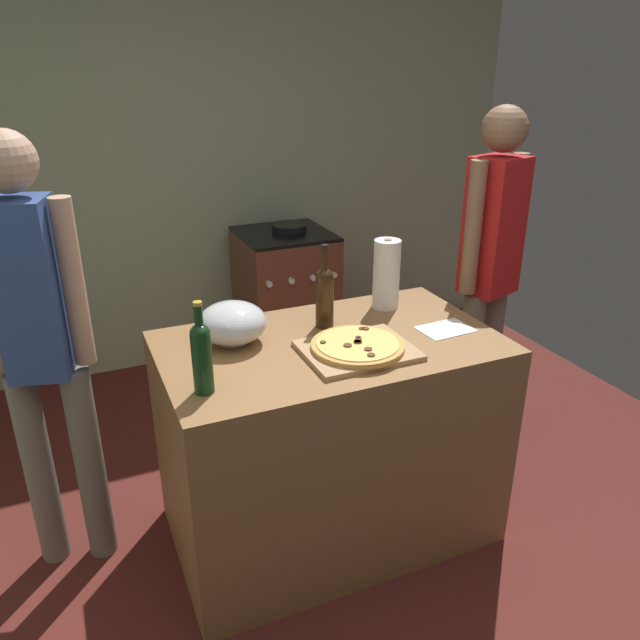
# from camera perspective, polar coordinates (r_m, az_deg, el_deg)

# --- Properties ---
(ground_plane) EXTENTS (4.36, 3.23, 0.02)m
(ground_plane) POSITION_cam_1_polar(r_m,az_deg,el_deg) (3.28, -3.95, -12.48)
(ground_plane) COLOR #511E19
(kitchen_wall_rear) EXTENTS (4.36, 0.10, 2.60)m
(kitchen_wall_rear) POSITION_cam_1_polar(r_m,az_deg,el_deg) (4.03, -11.30, 14.17)
(kitchen_wall_rear) COLOR #99A889
(kitchen_wall_rear) RESTS_ON ground_plane
(counter) EXTENTS (1.30, 0.77, 0.89)m
(counter) POSITION_cam_1_polar(r_m,az_deg,el_deg) (2.59, 0.90, -10.97)
(counter) COLOR olive
(counter) RESTS_ON ground_plane
(cutting_board) EXTENTS (0.40, 0.32, 0.02)m
(cutting_board) POSITION_cam_1_polar(r_m,az_deg,el_deg) (2.28, 3.50, -2.83)
(cutting_board) COLOR tan
(cutting_board) RESTS_ON counter
(pizza) EXTENTS (0.35, 0.35, 0.03)m
(pizza) POSITION_cam_1_polar(r_m,az_deg,el_deg) (2.27, 3.51, -2.36)
(pizza) COLOR tan
(pizza) RESTS_ON cutting_board
(mixing_bowl) EXTENTS (0.26, 0.26, 0.16)m
(mixing_bowl) POSITION_cam_1_polar(r_m,az_deg,el_deg) (2.35, -8.12, -0.28)
(mixing_bowl) COLOR #B2B2B7
(mixing_bowl) RESTS_ON counter
(paper_towel_roll) EXTENTS (0.11, 0.11, 0.30)m
(paper_towel_roll) POSITION_cam_1_polar(r_m,az_deg,el_deg) (2.66, 6.16, 4.24)
(paper_towel_roll) COLOR white
(paper_towel_roll) RESTS_ON counter
(wine_bottle_amber) EXTENTS (0.07, 0.07, 0.34)m
(wine_bottle_amber) POSITION_cam_1_polar(r_m,az_deg,el_deg) (2.44, 0.43, 2.42)
(wine_bottle_amber) COLOR #331E0F
(wine_bottle_amber) RESTS_ON counter
(wine_bottle_clear) EXTENTS (0.07, 0.07, 0.32)m
(wine_bottle_clear) POSITION_cam_1_polar(r_m,az_deg,el_deg) (1.99, -10.89, -3.13)
(wine_bottle_clear) COLOR #143819
(wine_bottle_clear) RESTS_ON counter
(recipe_sheet) EXTENTS (0.22, 0.16, 0.00)m
(recipe_sheet) POSITION_cam_1_polar(r_m,az_deg,el_deg) (2.52, 11.53, -0.83)
(recipe_sheet) COLOR white
(recipe_sheet) RESTS_ON counter
(stove) EXTENTS (0.55, 0.59, 0.94)m
(stove) POSITION_cam_1_polar(r_m,az_deg,el_deg) (3.99, -3.19, 1.89)
(stove) COLOR brown
(stove) RESTS_ON ground_plane
(person_in_stripes) EXTENTS (0.36, 0.24, 1.70)m
(person_in_stripes) POSITION_cam_1_polar(r_m,az_deg,el_deg) (2.40, -24.53, -1.59)
(person_in_stripes) COLOR slate
(person_in_stripes) RESTS_ON ground_plane
(person_in_red) EXTENTS (0.39, 0.26, 1.71)m
(person_in_red) POSITION_cam_1_polar(r_m,az_deg,el_deg) (3.06, 15.43, 5.21)
(person_in_red) COLOR slate
(person_in_red) RESTS_ON ground_plane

